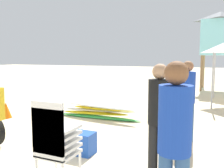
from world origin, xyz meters
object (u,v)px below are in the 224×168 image
lifeguard_near_right (159,114)px  lifeguard_near_center (175,137)px  lifeguard_tower (220,33)px  cooler_box (82,143)px  lifeguard_far_right (187,96)px  traffic_cone_near (6,110)px  surfboard_pile (100,111)px  stacked_plastic_chairs (54,137)px

lifeguard_near_right → lifeguard_near_center: bearing=-69.7°
lifeguard_tower → cooler_box: lifeguard_tower is taller
lifeguard_far_right → lifeguard_tower: lifeguard_tower is taller
lifeguard_tower → traffic_cone_near: (-5.52, -9.03, -2.75)m
traffic_cone_near → surfboard_pile: bearing=23.6°
stacked_plastic_chairs → lifeguard_tower: lifeguard_tower is taller
lifeguard_near_right → stacked_plastic_chairs: bearing=-146.4°
lifeguard_near_center → lifeguard_far_right: size_ratio=1.03×
stacked_plastic_chairs → lifeguard_tower: 11.95m
lifeguard_near_right → cooler_box: 1.71m
lifeguard_near_center → traffic_cone_near: lifeguard_near_center is taller
surfboard_pile → traffic_cone_near: bearing=-156.4°
lifeguard_near_right → traffic_cone_near: bearing=160.2°
lifeguard_far_right → lifeguard_tower: (0.50, 8.94, 2.01)m
lifeguard_near_right → cooler_box: (-1.49, 0.35, -0.76)m
lifeguard_near_right → lifeguard_tower: lifeguard_tower is taller
lifeguard_far_right → lifeguard_near_right: bearing=-95.0°
traffic_cone_near → cooler_box: traffic_cone_near is taller
traffic_cone_near → cooler_box: (3.37, -1.40, -0.03)m
lifeguard_near_right → traffic_cone_near: 5.21m
traffic_cone_near → lifeguard_tower: bearing=58.6°
traffic_cone_near → stacked_plastic_chairs: bearing=-35.1°
lifeguard_near_center → lifeguard_near_right: (-0.39, 1.06, -0.04)m
cooler_box → traffic_cone_near: bearing=157.5°
lifeguard_near_right → lifeguard_tower: (0.66, 10.77, 2.02)m
lifeguard_tower → traffic_cone_near: lifeguard_tower is taller
stacked_plastic_chairs → lifeguard_far_right: (1.38, 2.64, 0.27)m
stacked_plastic_chairs → surfboard_pile: (-1.14, 3.65, -0.50)m
stacked_plastic_chairs → surfboard_pile: size_ratio=0.48×
lifeguard_far_right → lifeguard_tower: bearing=86.8°
cooler_box → lifeguard_far_right: bearing=42.0°
surfboard_pile → traffic_cone_near: 2.73m
stacked_plastic_chairs → lifeguard_tower: size_ratio=0.29×
stacked_plastic_chairs → lifeguard_near_center: bearing=-8.8°
traffic_cone_near → lifeguard_far_right: bearing=0.9°
surfboard_pile → lifeguard_far_right: size_ratio=1.50×
traffic_cone_near → lifeguard_near_right: bearing=-19.8°
stacked_plastic_chairs → cooler_box: stacked_plastic_chairs is taller
stacked_plastic_chairs → lifeguard_near_right: size_ratio=0.72×
surfboard_pile → traffic_cone_near: size_ratio=5.56×
stacked_plastic_chairs → lifeguard_near_center: (1.61, -0.25, 0.30)m
lifeguard_far_right → cooler_box: size_ratio=3.65×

